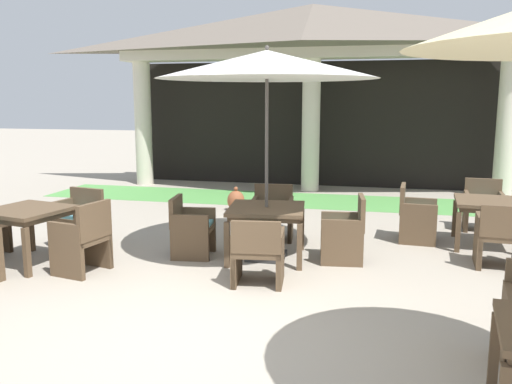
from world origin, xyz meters
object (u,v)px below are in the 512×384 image
(patio_chair_mid_left_east, at_px, (345,232))
(patio_chair_mid_right_west, at_px, (416,215))
(patio_chair_mid_left_north, at_px, (273,213))
(patio_chair_mid_left_west, at_px, (191,228))
(patio_chair_mid_left_south, at_px, (258,252))
(patio_chair_mid_right_north, at_px, (483,206))
(patio_table_mid_left, at_px, (266,213))
(patio_umbrella_mid_left, at_px, (267,66))
(patio_chair_far_back_north, at_px, (79,218))
(patio_chair_far_back_east, at_px, (83,239))
(patio_table_far_back, at_px, (27,216))
(patio_table_mid_right, at_px, (491,206))
(patio_chair_mid_right_south, at_px, (499,237))
(terracotta_urn, at_px, (236,200))

(patio_chair_mid_left_east, height_order, patio_chair_mid_right_west, patio_chair_mid_left_east)
(patio_chair_mid_left_north, xyz_separation_m, patio_chair_mid_right_west, (2.17, 0.38, -0.00))
(patio_chair_mid_left_west, height_order, patio_chair_mid_left_south, patio_chair_mid_left_west)
(patio_chair_mid_left_north, bearing_deg, patio_chair_mid_right_north, -164.45)
(patio_table_mid_left, relative_size, patio_chair_mid_left_north, 1.34)
(patio_umbrella_mid_left, distance_m, patio_chair_far_back_north, 3.59)
(patio_table_mid_left, height_order, patio_chair_mid_right_west, patio_chair_mid_right_west)
(patio_chair_far_back_east, bearing_deg, patio_chair_mid_left_north, -31.08)
(patio_chair_mid_left_east, xyz_separation_m, patio_table_far_back, (-4.09, -1.07, 0.24))
(patio_umbrella_mid_left, bearing_deg, patio_chair_mid_left_south, -83.20)
(patio_chair_mid_right_west, bearing_deg, patio_table_mid_right, 90.00)
(patio_table_mid_left, xyz_separation_m, patio_chair_mid_right_west, (2.05, 1.43, -0.23))
(patio_umbrella_mid_left, xyz_separation_m, patio_chair_far_back_north, (-2.85, -0.02, -2.18))
(patio_chair_mid_left_south, xyz_separation_m, patio_chair_mid_right_north, (3.06, 3.46, 0.01))
(patio_umbrella_mid_left, relative_size, patio_chair_mid_right_north, 3.44)
(patio_chair_mid_left_west, relative_size, patio_chair_mid_left_south, 1.03)
(patio_chair_mid_left_south, relative_size, patio_chair_far_back_east, 0.89)
(patio_chair_mid_right_west, bearing_deg, patio_chair_mid_left_south, -33.67)
(patio_table_mid_left, bearing_deg, patio_chair_mid_left_south, -83.20)
(patio_chair_mid_left_west, bearing_deg, patio_umbrella_mid_left, 90.00)
(patio_chair_far_back_east, bearing_deg, patio_chair_far_back_north, 45.12)
(patio_chair_mid_left_west, height_order, patio_chair_mid_right_north, patio_chair_mid_right_north)
(patio_table_mid_left, xyz_separation_m, patio_table_mid_right, (3.10, 1.36, -0.02))
(patio_chair_mid_left_east, height_order, patio_chair_far_back_east, patio_chair_far_back_east)
(patio_umbrella_mid_left, xyz_separation_m, patio_chair_mid_right_south, (3.03, 0.30, -2.19))
(patio_chair_mid_left_north, bearing_deg, patio_chair_mid_left_south, 90.00)
(patio_umbrella_mid_left, bearing_deg, patio_chair_mid_left_west, -173.20)
(patio_chair_mid_left_south, bearing_deg, patio_chair_mid_right_south, 18.16)
(patio_chair_mid_right_west, xyz_separation_m, terracotta_urn, (-3.31, 1.57, -0.20))
(patio_chair_mid_right_north, distance_m, patio_chair_mid_right_south, 2.11)
(patio_chair_far_back_east, bearing_deg, patio_table_far_back, 90.00)
(patio_chair_mid_left_east, bearing_deg, patio_chair_mid_left_south, 134.86)
(patio_chair_mid_left_south, bearing_deg, patio_table_far_back, 171.30)
(patio_table_mid_right, relative_size, patio_table_far_back, 0.96)
(patio_chair_mid_left_north, height_order, patio_chair_mid_left_south, patio_chair_mid_left_north)
(patio_chair_mid_right_west, height_order, patio_chair_far_back_east, patio_chair_far_back_east)
(patio_table_mid_right, relative_size, patio_chair_mid_right_south, 1.25)
(patio_chair_mid_left_north, relative_size, patio_chair_mid_right_west, 0.96)
(terracotta_urn, bearing_deg, patio_chair_mid_right_north, -7.56)
(patio_chair_mid_left_east, distance_m, patio_chair_mid_right_south, 1.98)
(patio_umbrella_mid_left, relative_size, patio_chair_mid_right_west, 3.35)
(patio_umbrella_mid_left, height_order, terracotta_urn, patio_umbrella_mid_left)
(patio_chair_mid_left_west, height_order, patio_chair_far_back_north, patio_chair_far_back_north)
(patio_chair_mid_left_south, relative_size, terracotta_urn, 1.71)
(patio_chair_mid_right_north, distance_m, patio_chair_far_back_east, 6.37)
(patio_chair_mid_left_west, bearing_deg, patio_table_mid_left, 90.00)
(patio_table_mid_left, xyz_separation_m, patio_chair_mid_left_west, (-1.05, -0.12, -0.24))
(patio_chair_far_back_east, relative_size, terracotta_urn, 1.92)
(patio_table_mid_left, distance_m, terracotta_urn, 3.28)
(patio_chair_mid_left_east, bearing_deg, patio_table_mid_right, -65.84)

